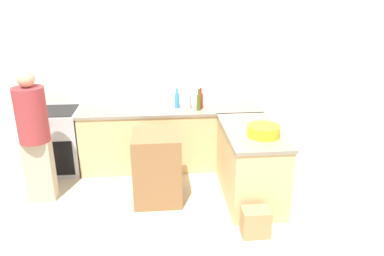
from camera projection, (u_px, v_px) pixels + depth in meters
The scene contains 13 objects.
ground_plane at pixel (177, 231), 4.22m from camera, with size 14.00×14.00×0.00m, color beige.
wall_back at pixel (169, 75), 5.67m from camera, with size 8.00×0.06×2.70m.
counter_back at pixel (171, 137), 5.65m from camera, with size 2.66×0.67×0.93m.
counter_peninsula at pixel (250, 163), 4.81m from camera, with size 0.69×1.37×0.93m.
range_oven at pixel (56, 141), 5.50m from camera, with size 0.71×0.64×0.94m.
island_table at pixel (157, 167), 4.73m from camera, with size 0.59×0.62×0.90m.
mixing_bowl at pixel (264, 131), 4.42m from camera, with size 0.39×0.39×0.13m.
dish_soap_bottle at pixel (177, 100), 5.46m from camera, with size 0.07×0.07×0.29m.
vinegar_bottle_clear at pixel (188, 101), 5.41m from camera, with size 0.08×0.08×0.30m.
olive_oil_bottle at pixel (199, 102), 5.35m from camera, with size 0.06×0.06×0.31m.
hot_sauce_bottle at pixel (201, 100), 5.43m from camera, with size 0.07×0.07×0.31m.
person_by_range at pixel (34, 133), 4.57m from camera, with size 0.37×0.37×1.69m.
paper_bag at pixel (255, 222), 4.11m from camera, with size 0.31×0.22×0.32m.
Camera 1 is at (-0.16, -3.54, 2.56)m, focal length 35.00 mm.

